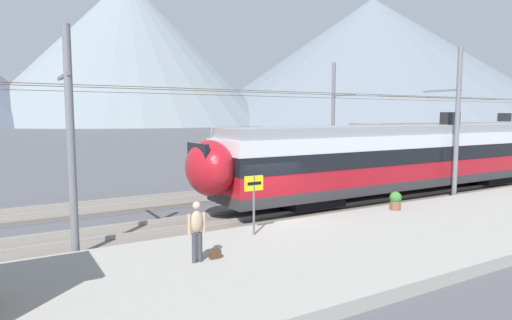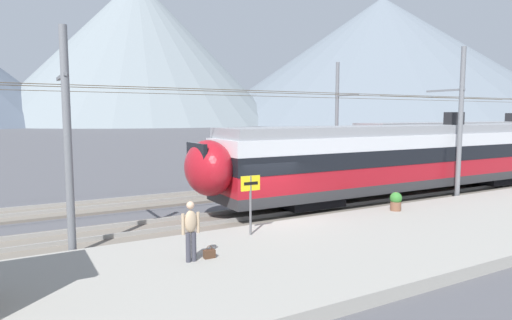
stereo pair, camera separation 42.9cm
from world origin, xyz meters
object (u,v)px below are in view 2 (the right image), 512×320
object	(u,v)px
passenger_walking	(191,228)
handbag_beside_passenger	(209,254)
catenary_mast_mid	(458,122)
potted_plant_platform_edge	(396,201)
catenary_mast_far_side	(338,119)
platform_sign	(250,192)
train_near_platform	(404,156)
train_far_track	(478,142)
catenary_mast_west	(67,137)

from	to	relation	value
passenger_walking	handbag_beside_passenger	size ratio (longest dim) A/B	4.63
passenger_walking	handbag_beside_passenger	bearing A→B (deg)	2.77
catenary_mast_mid	potted_plant_platform_edge	distance (m)	6.71
handbag_beside_passenger	potted_plant_platform_edge	size ratio (longest dim) A/B	0.46
catenary_mast_far_side	potted_plant_platform_edge	world-z (taller)	catenary_mast_far_side
platform_sign	train_near_platform	bearing A→B (deg)	17.09
catenary_mast_mid	potted_plant_platform_edge	bearing A→B (deg)	-166.64
catenary_mast_far_side	train_far_track	bearing A→B (deg)	-7.94
platform_sign	catenary_mast_mid	bearing A→B (deg)	7.12
catenary_mast_west	potted_plant_platform_edge	xyz separation A→B (m)	(12.60, -1.37, -2.94)
train_far_track	handbag_beside_passenger	size ratio (longest dim) A/B	73.36
catenary_mast_far_side	catenary_mast_mid	bearing A→B (deg)	-88.47
potted_plant_platform_edge	catenary_mast_mid	bearing A→B (deg)	13.36
catenary_mast_far_side	platform_sign	bearing A→B (deg)	-140.07
catenary_mast_mid	handbag_beside_passenger	distance (m)	15.78
train_near_platform	potted_plant_platform_edge	bearing A→B (deg)	-141.20
catenary_mast_mid	catenary_mast_west	bearing A→B (deg)	179.95
catenary_mast_far_side	passenger_walking	world-z (taller)	catenary_mast_far_side
catenary_mast_mid	passenger_walking	bearing A→B (deg)	-168.45
passenger_walking	handbag_beside_passenger	distance (m)	0.99
platform_sign	passenger_walking	size ratio (longest dim) A/B	1.19
train_near_platform	passenger_walking	bearing A→B (deg)	-160.16
train_near_platform	potted_plant_platform_edge	world-z (taller)	train_near_platform
train_near_platform	passenger_walking	xyz separation A→B (m)	(-13.82, -4.99, -0.92)
catenary_mast_far_side	handbag_beside_passenger	distance (m)	19.48
platform_sign	passenger_walking	bearing A→B (deg)	-150.02
catenary_mast_west	platform_sign	xyz separation A→B (m)	(5.44, -1.62, -1.89)
catenary_mast_mid	passenger_walking	distance (m)	16.16
passenger_walking	potted_plant_platform_edge	size ratio (longest dim) A/B	2.14
train_far_track	catenary_mast_mid	distance (m)	14.63
potted_plant_platform_edge	platform_sign	bearing A→B (deg)	-177.97
train_near_platform	handbag_beside_passenger	size ratio (longest dim) A/B	65.13
catenary_mast_far_side	platform_sign	world-z (taller)	catenary_mast_far_side
train_far_track	platform_sign	world-z (taller)	train_far_track
train_near_platform	catenary_mast_west	world-z (taller)	catenary_mast_west
catenary_mast_mid	handbag_beside_passenger	world-z (taller)	catenary_mast_mid
catenary_mast_mid	train_far_track	bearing A→B (deg)	29.58
platform_sign	potted_plant_platform_edge	size ratio (longest dim) A/B	2.54
train_near_platform	catenary_mast_mid	distance (m)	3.13
potted_plant_platform_edge	train_near_platform	bearing A→B (deg)	38.80
train_near_platform	catenary_mast_mid	bearing A→B (deg)	-45.31
potted_plant_platform_edge	handbag_beside_passenger	bearing A→B (deg)	-169.05
train_far_track	passenger_walking	distance (m)	30.07
catenary_mast_far_side	handbag_beside_passenger	bearing A→B (deg)	-140.70
catenary_mast_west	passenger_walking	xyz separation A→B (m)	(2.70, -3.20, -2.42)
train_far_track	passenger_walking	xyz separation A→B (m)	(-28.22, -10.35, -0.92)
train_far_track	train_near_platform	bearing A→B (deg)	-159.57
train_far_track	catenary_mast_mid	bearing A→B (deg)	-150.42
handbag_beside_passenger	catenary_mast_mid	bearing A→B (deg)	11.86
train_near_platform	potted_plant_platform_edge	xyz separation A→B (m)	(-3.92, -3.15, -1.43)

